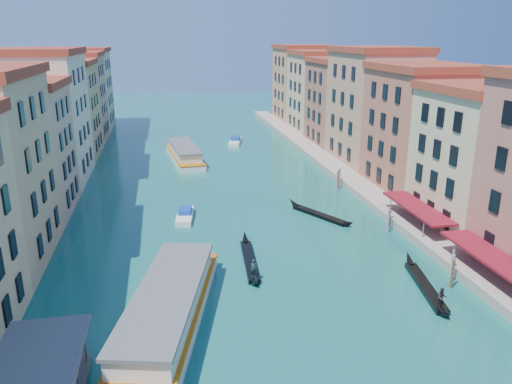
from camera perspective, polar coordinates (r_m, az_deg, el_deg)
left_bank_palazzos at (r=80.98m, az=-23.97°, el=6.66°), size 12.80×128.40×21.00m
right_bank_palazzos at (r=87.57m, az=14.90°, el=8.31°), size 12.80×128.40×21.00m
quay at (r=86.37m, az=9.62°, el=2.25°), size 4.00×140.00×1.00m
restaurant_awnings at (r=50.72m, az=26.48°, el=-7.47°), size 3.20×44.55×3.12m
mooring_poles_right at (r=54.04m, az=19.97°, el=-7.09°), size 1.44×54.24×3.20m
vaporetto_near at (r=42.28m, az=-10.02°, el=-13.05°), size 10.34×23.09×3.35m
vaporetto_far at (r=96.29m, az=-8.21°, el=4.40°), size 6.65×20.29×2.96m
gondola_fore at (r=52.61m, az=-0.73°, el=-7.70°), size 1.92×12.64×2.52m
gondola_right at (r=49.94m, az=18.90°, el=-10.10°), size 3.18×12.38×2.48m
gondola_far at (r=66.27m, az=7.15°, el=-2.48°), size 6.56×10.75×1.68m
motorboat_mid at (r=65.60m, az=-8.11°, el=-2.59°), size 2.79×6.45×1.29m
motorboat_far at (r=110.45m, az=-2.40°, el=5.83°), size 3.91×7.46×1.48m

